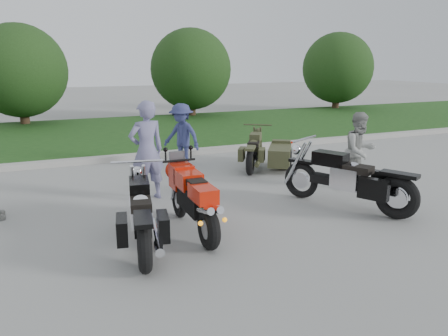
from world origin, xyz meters
name	(u,v)px	position (x,y,z in m)	size (l,w,h in m)	color
ground	(230,241)	(0.00, 0.00, 0.00)	(80.00, 80.00, 0.00)	#9C9C97
curb	(141,156)	(0.00, 6.00, 0.07)	(60.00, 0.30, 0.15)	#A6A49D
grass_strip	(116,133)	(0.00, 10.15, 0.07)	(60.00, 8.00, 0.14)	#316021
tree_mid_left	(20,71)	(-3.00, 13.50, 2.19)	(3.60, 3.60, 4.00)	#3F2B1C
tree_mid_right	(191,69)	(4.00, 13.50, 2.19)	(3.60, 3.60, 4.00)	#3F2B1C
tree_far_right	(338,68)	(12.00, 13.50, 2.19)	(3.60, 3.60, 4.00)	#3F2B1C
sportbike_red	(193,198)	(-0.39, 0.52, 0.57)	(0.34, 2.02, 0.96)	black
cruiser_left	(142,218)	(-1.25, 0.26, 0.46)	(0.57, 2.33, 0.90)	black
cruiser_right	(352,182)	(2.58, 0.48, 0.50)	(1.33, 2.35, 0.99)	black
cruiser_sidecar	(269,154)	(2.64, 3.65, 0.38)	(1.68, 1.98, 0.82)	black
person_stripe	(147,151)	(-0.64, 2.47, 0.95)	(0.69, 0.45, 1.90)	slate
person_grey	(360,151)	(3.55, 1.48, 0.80)	(0.77, 0.60, 1.59)	gray
person_denim	(182,136)	(0.72, 4.61, 0.80)	(1.03, 0.59, 1.60)	navy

